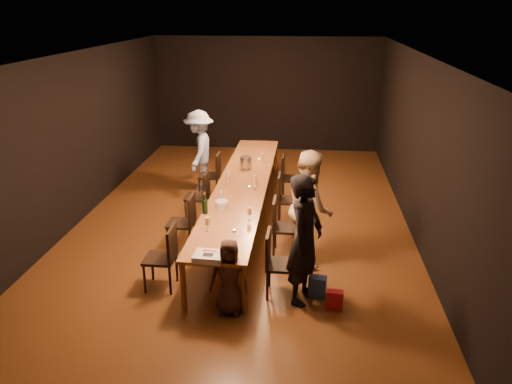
# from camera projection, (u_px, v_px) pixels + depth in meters

# --- Properties ---
(ground) EXTENTS (10.00, 10.00, 0.00)m
(ground) POSITION_uv_depth(u_px,v_px,m) (243.00, 221.00, 9.24)
(ground) COLOR #4B2912
(ground) RESTS_ON ground
(room_shell) EXTENTS (6.04, 10.04, 3.02)m
(room_shell) POSITION_uv_depth(u_px,v_px,m) (242.00, 110.00, 8.51)
(room_shell) COLOR black
(room_shell) RESTS_ON ground
(table) EXTENTS (0.90, 6.00, 0.75)m
(table) POSITION_uv_depth(u_px,v_px,m) (243.00, 185.00, 9.00)
(table) COLOR brown
(table) RESTS_ON ground
(chair_right_0) EXTENTS (0.42, 0.42, 0.93)m
(chair_right_0) POSITION_uv_depth(u_px,v_px,m) (282.00, 264.00, 6.76)
(chair_right_0) COLOR black
(chair_right_0) RESTS_ON ground
(chair_right_1) EXTENTS (0.42, 0.42, 0.93)m
(chair_right_1) POSITION_uv_depth(u_px,v_px,m) (286.00, 227.00, 7.88)
(chair_right_1) COLOR black
(chair_right_1) RESTS_ON ground
(chair_right_2) EXTENTS (0.42, 0.42, 0.93)m
(chair_right_2) POSITION_uv_depth(u_px,v_px,m) (289.00, 199.00, 9.00)
(chair_right_2) COLOR black
(chair_right_2) RESTS_ON ground
(chair_right_3) EXTENTS (0.42, 0.42, 0.93)m
(chair_right_3) POSITION_uv_depth(u_px,v_px,m) (292.00, 178.00, 10.11)
(chair_right_3) COLOR black
(chair_right_3) RESTS_ON ground
(chair_left_0) EXTENTS (0.42, 0.42, 0.93)m
(chair_left_0) POSITION_uv_depth(u_px,v_px,m) (160.00, 258.00, 6.93)
(chair_left_0) COLOR black
(chair_left_0) RESTS_ON ground
(chair_left_1) EXTENTS (0.42, 0.42, 0.93)m
(chair_left_1) POSITION_uv_depth(u_px,v_px,m) (181.00, 223.00, 8.05)
(chair_left_1) COLOR black
(chair_left_1) RESTS_ON ground
(chair_left_2) EXTENTS (0.42, 0.42, 0.93)m
(chair_left_2) POSITION_uv_depth(u_px,v_px,m) (197.00, 196.00, 9.16)
(chair_left_2) COLOR black
(chair_left_2) RESTS_ON ground
(chair_left_3) EXTENTS (0.42, 0.42, 0.93)m
(chair_left_3) POSITION_uv_depth(u_px,v_px,m) (210.00, 175.00, 10.28)
(chair_left_3) COLOR black
(chair_left_3) RESTS_ON ground
(woman_birthday) EXTENTS (0.62, 0.76, 1.78)m
(woman_birthday) POSITION_uv_depth(u_px,v_px,m) (305.00, 240.00, 6.50)
(woman_birthday) COLOR black
(woman_birthday) RESTS_ON ground
(woman_tan) EXTENTS (0.82, 0.97, 1.77)m
(woman_tan) POSITION_uv_depth(u_px,v_px,m) (310.00, 207.00, 7.58)
(woman_tan) COLOR beige
(woman_tan) RESTS_ON ground
(man_blue) EXTENTS (0.67, 1.12, 1.70)m
(man_blue) POSITION_uv_depth(u_px,v_px,m) (199.00, 150.00, 10.62)
(man_blue) COLOR #9CBFF2
(man_blue) RESTS_ON ground
(child) EXTENTS (0.51, 0.34, 1.03)m
(child) POSITION_uv_depth(u_px,v_px,m) (229.00, 277.00, 6.34)
(child) COLOR #3D2822
(child) RESTS_ON ground
(gift_bag_red) EXTENTS (0.23, 0.14, 0.26)m
(gift_bag_red) POSITION_uv_depth(u_px,v_px,m) (335.00, 300.00, 6.55)
(gift_bag_red) COLOR red
(gift_bag_red) RESTS_ON ground
(gift_bag_blue) EXTENTS (0.26, 0.19, 0.29)m
(gift_bag_blue) POSITION_uv_depth(u_px,v_px,m) (317.00, 286.00, 6.82)
(gift_bag_blue) COLOR #2953B4
(gift_bag_blue) RESTS_ON ground
(birthday_cake) EXTENTS (0.38, 0.31, 0.09)m
(birthday_cake) POSITION_uv_depth(u_px,v_px,m) (209.00, 257.00, 6.27)
(birthday_cake) COLOR white
(birthday_cake) RESTS_ON table
(plate_stack) EXTENTS (0.21, 0.21, 0.12)m
(plate_stack) POSITION_uv_depth(u_px,v_px,m) (222.00, 205.00, 7.86)
(plate_stack) COLOR silver
(plate_stack) RESTS_ON table
(champagne_bottle) EXTENTS (0.09, 0.09, 0.35)m
(champagne_bottle) POSITION_uv_depth(u_px,v_px,m) (205.00, 203.00, 7.61)
(champagne_bottle) COLOR black
(champagne_bottle) RESTS_ON table
(ice_bucket) EXTENTS (0.28, 0.28, 0.24)m
(ice_bucket) POSITION_uv_depth(u_px,v_px,m) (246.00, 163.00, 9.72)
(ice_bucket) COLOR #B5B5BA
(ice_bucket) RESTS_ON table
(wineglass_0) EXTENTS (0.06, 0.06, 0.21)m
(wineglass_0) POSITION_uv_depth(u_px,v_px,m) (208.00, 224.00, 7.05)
(wineglass_0) COLOR beige
(wineglass_0) RESTS_ON table
(wineglass_1) EXTENTS (0.06, 0.06, 0.21)m
(wineglass_1) POSITION_uv_depth(u_px,v_px,m) (249.00, 214.00, 7.39)
(wineglass_1) COLOR beige
(wineglass_1) RESTS_ON table
(wineglass_2) EXTENTS (0.06, 0.06, 0.21)m
(wineglass_2) POSITION_uv_depth(u_px,v_px,m) (221.00, 196.00, 8.07)
(wineglass_2) COLOR silver
(wineglass_2) RESTS_ON table
(wineglass_3) EXTENTS (0.06, 0.06, 0.21)m
(wineglass_3) POSITION_uv_depth(u_px,v_px,m) (255.00, 181.00, 8.77)
(wineglass_3) COLOR beige
(wineglass_3) RESTS_ON table
(wineglass_4) EXTENTS (0.06, 0.06, 0.21)m
(wineglass_4) POSITION_uv_depth(u_px,v_px,m) (228.00, 177.00, 8.99)
(wineglass_4) COLOR silver
(wineglass_4) RESTS_ON table
(wineglass_5) EXTENTS (0.06, 0.06, 0.21)m
(wineglass_5) POSITION_uv_depth(u_px,v_px,m) (263.00, 158.00, 10.06)
(wineglass_5) COLOR silver
(wineglass_5) RESTS_ON table
(tealight_near) EXTENTS (0.05, 0.05, 0.03)m
(tealight_near) POSITION_uv_depth(u_px,v_px,m) (234.00, 231.00, 7.05)
(tealight_near) COLOR #B2B7B2
(tealight_near) RESTS_ON table
(tealight_mid) EXTENTS (0.05, 0.05, 0.03)m
(tealight_mid) POSITION_uv_depth(u_px,v_px,m) (249.00, 187.00, 8.73)
(tealight_mid) COLOR #B2B7B2
(tealight_mid) RESTS_ON table
(tealight_far) EXTENTS (0.05, 0.05, 0.03)m
(tealight_far) POSITION_uv_depth(u_px,v_px,m) (259.00, 159.00, 10.29)
(tealight_far) COLOR #B2B7B2
(tealight_far) RESTS_ON table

